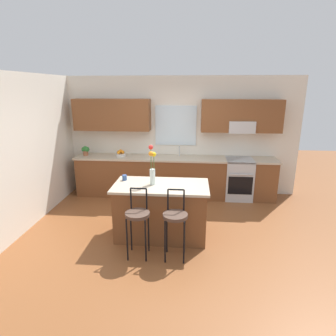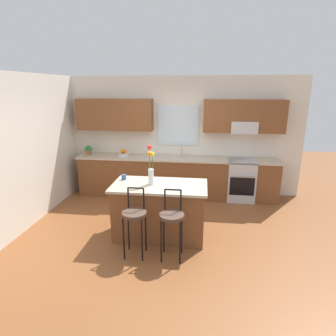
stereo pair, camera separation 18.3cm
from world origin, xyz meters
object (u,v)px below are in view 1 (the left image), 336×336
(flower_vase, at_px, (152,167))
(fruit_bowl_oranges, at_px, (121,154))
(bar_stool_near, at_px, (138,217))
(oven_range, at_px, (238,179))
(potted_plant_small, at_px, (85,150))
(kitchen_island, at_px, (161,210))
(bar_stool_middle, at_px, (175,218))
(mug_ceramic, at_px, (125,178))

(flower_vase, distance_m, fruit_bowl_oranges, 2.12)
(bar_stool_near, bearing_deg, oven_range, 53.37)
(bar_stool_near, bearing_deg, potted_plant_small, 124.31)
(oven_range, bearing_deg, kitchen_island, -130.21)
(oven_range, distance_m, bar_stool_middle, 2.78)
(bar_stool_middle, relative_size, mug_ceramic, 11.58)
(kitchen_island, relative_size, fruit_bowl_oranges, 6.47)
(flower_vase, height_order, fruit_bowl_oranges, flower_vase)
(bar_stool_near, relative_size, fruit_bowl_oranges, 4.34)
(flower_vase, height_order, mug_ceramic, flower_vase)
(flower_vase, bearing_deg, fruit_bowl_oranges, 118.30)
(kitchen_island, xyz_separation_m, flower_vase, (-0.14, 0.01, 0.75))
(bar_stool_near, distance_m, flower_vase, 0.86)
(bar_stool_near, xyz_separation_m, flower_vase, (0.13, 0.63, 0.58))
(mug_ceramic, bearing_deg, fruit_bowl_oranges, 106.36)
(flower_vase, distance_m, mug_ceramic, 0.59)
(oven_range, relative_size, fruit_bowl_oranges, 3.83)
(kitchen_island, height_order, bar_stool_middle, bar_stool_middle)
(kitchen_island, xyz_separation_m, potted_plant_small, (-1.97, 1.86, 0.59))
(fruit_bowl_oranges, xyz_separation_m, potted_plant_small, (-0.83, -0.01, 0.07))
(flower_vase, bearing_deg, mug_ceramic, 160.97)
(mug_ceramic, bearing_deg, bar_stool_near, -65.19)
(bar_stool_middle, xyz_separation_m, fruit_bowl_oranges, (-1.42, 2.49, 0.34))
(flower_vase, xyz_separation_m, potted_plant_small, (-1.83, 1.85, -0.16))
(bar_stool_near, distance_m, fruit_bowl_oranges, 2.66)
(oven_range, bearing_deg, flower_vase, -132.79)
(mug_ceramic, bearing_deg, kitchen_island, -15.71)
(flower_vase, bearing_deg, bar_stool_middle, -56.58)
(flower_vase, bearing_deg, oven_range, 47.21)
(oven_range, relative_size, kitchen_island, 0.59)
(bar_stool_middle, height_order, fruit_bowl_oranges, fruit_bowl_oranges)
(bar_stool_middle, distance_m, fruit_bowl_oranges, 2.88)
(fruit_bowl_oranges, bearing_deg, oven_range, -0.63)
(bar_stool_near, xyz_separation_m, fruit_bowl_oranges, (-0.87, 2.49, 0.34))
(bar_stool_middle, bearing_deg, oven_range, 62.54)
(bar_stool_middle, distance_m, flower_vase, 0.95)
(oven_range, relative_size, bar_stool_near, 0.88)
(flower_vase, height_order, potted_plant_small, flower_vase)
(oven_range, bearing_deg, bar_stool_middle, -117.46)
(oven_range, relative_size, mug_ceramic, 10.22)
(bar_stool_near, height_order, bar_stool_middle, same)
(bar_stool_near, bearing_deg, flower_vase, 77.91)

